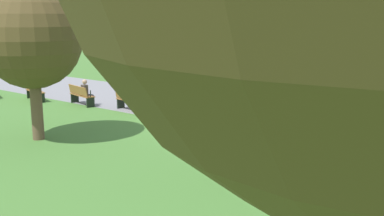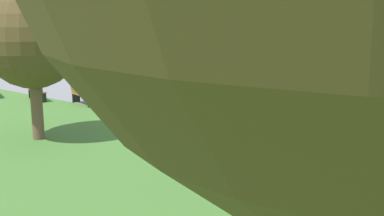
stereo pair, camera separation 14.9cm
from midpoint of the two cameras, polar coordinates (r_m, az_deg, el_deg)
ground_plane at (r=17.19m, az=2.44°, el=-1.92°), size 120.00×120.00×0.00m
path_paving at (r=18.90m, az=6.11°, el=-0.73°), size 44.82×5.61×0.01m
bench_2 at (r=22.96m, az=-19.40°, el=2.05°), size 1.71×0.92×0.89m
bench_3 at (r=21.20m, az=-13.97°, el=1.62°), size 1.71×0.80×0.89m
bench_4 at (r=19.48m, az=-7.99°, el=0.99°), size 1.69×0.67×0.89m
bench_5 at (r=17.83m, az=-1.32°, el=0.12°), size 1.66×0.54×0.89m
bench_6 at (r=16.28m, az=6.19°, el=-1.05°), size 1.66×0.54×0.89m
bench_7 at (r=14.88m, az=14.73°, el=-2.58°), size 1.69×0.67×0.89m
person_seated at (r=20.97m, az=-13.28°, el=2.01°), size 0.40×0.57×1.20m
tree_2 at (r=15.36m, az=-19.71°, el=8.05°), size 3.14×3.14×4.83m
lamp_post at (r=18.92m, az=-3.22°, el=8.13°), size 0.32×0.32×4.15m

